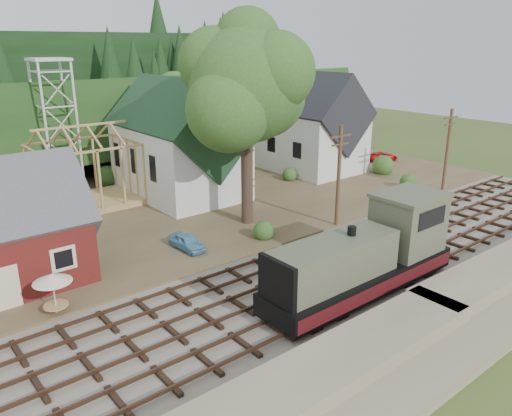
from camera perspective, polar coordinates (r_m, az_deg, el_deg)
ground at (r=31.31m, az=7.56°, el=-7.79°), size 140.00×140.00×0.00m
embankment at (r=27.02m, az=21.10°, el=-13.55°), size 64.00×5.00×1.60m
railroad_bed at (r=31.28m, az=7.57°, el=-7.66°), size 64.00×11.00×0.16m
village_flat at (r=44.53m, az=-9.43°, el=0.41°), size 64.00×26.00×0.30m
hillside at (r=65.86m, az=-20.04°, el=5.29°), size 70.00×28.96×12.74m
ridge at (r=80.90m, az=-23.95°, el=7.10°), size 80.00×20.00×12.00m
church at (r=45.67m, az=-8.65°, el=7.43°), size 8.40×15.17×13.00m
farmhouse at (r=54.98m, az=6.36°, el=9.05°), size 8.40×10.80×10.60m
timber_frame at (r=44.80m, az=-18.90°, el=3.91°), size 8.20×6.20×6.99m
lattice_tower at (r=49.38m, az=-22.30°, el=12.81°), size 3.20×3.20×12.12m
big_tree at (r=37.18m, az=-0.97°, el=12.99°), size 10.90×8.40×14.70m
telegraph_pole_near at (r=38.02m, az=9.43°, el=3.72°), size 2.20×0.28×8.00m
telegraph_pole_far at (r=50.03m, az=21.02°, el=6.28°), size 2.20×0.28×8.00m
locomotive at (r=28.94m, az=12.70°, el=-5.45°), size 12.95×3.24×5.15m
car_blue at (r=34.32m, az=-7.87°, el=-3.85°), size 1.43×3.20×1.07m
car_red at (r=61.42m, az=14.20°, el=5.75°), size 4.18×2.98×1.06m
patio_set at (r=27.84m, az=-22.26°, el=-7.60°), size 1.99×1.99×2.21m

